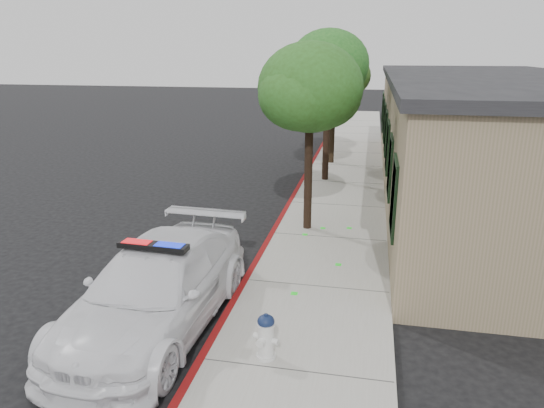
{
  "coord_description": "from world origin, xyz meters",
  "views": [
    {
      "loc": [
        2.59,
        -9.63,
        5.0
      ],
      "look_at": [
        0.16,
        2.47,
        1.16
      ],
      "focal_mm": 32.57,
      "sensor_mm": 36.0,
      "label": 1
    }
  ],
  "objects_px": {
    "fire_hydrant": "(266,336)",
    "street_tree_mid": "(329,67)",
    "clapboard_building": "(488,135)",
    "police_car": "(156,288)",
    "street_tree_near": "(311,92)",
    "street_tree_far": "(335,72)"
  },
  "relations": [
    {
      "from": "police_car",
      "to": "street_tree_near",
      "type": "distance_m",
      "value": 6.76
    },
    {
      "from": "clapboard_building",
      "to": "street_tree_mid",
      "type": "bearing_deg",
      "value": 176.45
    },
    {
      "from": "police_car",
      "to": "fire_hydrant",
      "type": "xyz_separation_m",
      "value": [
        2.24,
        -0.8,
        -0.24
      ]
    },
    {
      "from": "street_tree_near",
      "to": "police_car",
      "type": "bearing_deg",
      "value": -110.68
    },
    {
      "from": "police_car",
      "to": "street_tree_far",
      "type": "bearing_deg",
      "value": 84.68
    },
    {
      "from": "clapboard_building",
      "to": "fire_hydrant",
      "type": "distance_m",
      "value": 13.11
    },
    {
      "from": "clapboard_building",
      "to": "fire_hydrant",
      "type": "height_order",
      "value": "clapboard_building"
    },
    {
      "from": "clapboard_building",
      "to": "police_car",
      "type": "relative_size",
      "value": 3.78
    },
    {
      "from": "street_tree_mid",
      "to": "street_tree_far",
      "type": "bearing_deg",
      "value": 90.07
    },
    {
      "from": "police_car",
      "to": "fire_hydrant",
      "type": "distance_m",
      "value": 2.39
    },
    {
      "from": "clapboard_building",
      "to": "fire_hydrant",
      "type": "xyz_separation_m",
      "value": [
        -5.58,
        -11.75,
        -1.58
      ]
    },
    {
      "from": "street_tree_mid",
      "to": "police_car",
      "type": "bearing_deg",
      "value": -100.29
    },
    {
      "from": "clapboard_building",
      "to": "street_tree_near",
      "type": "xyz_separation_m",
      "value": [
        -5.72,
        -5.38,
        1.84
      ]
    },
    {
      "from": "police_car",
      "to": "street_tree_near",
      "type": "height_order",
      "value": "street_tree_near"
    },
    {
      "from": "street_tree_near",
      "to": "street_tree_mid",
      "type": "height_order",
      "value": "street_tree_mid"
    },
    {
      "from": "police_car",
      "to": "street_tree_mid",
      "type": "xyz_separation_m",
      "value": [
        2.05,
        11.31,
        3.63
      ]
    },
    {
      "from": "clapboard_building",
      "to": "street_tree_near",
      "type": "relative_size",
      "value": 4.08
    },
    {
      "from": "street_tree_mid",
      "to": "fire_hydrant",
      "type": "bearing_deg",
      "value": -89.1
    },
    {
      "from": "police_car",
      "to": "fire_hydrant",
      "type": "height_order",
      "value": "police_car"
    },
    {
      "from": "fire_hydrant",
      "to": "street_tree_mid",
      "type": "height_order",
      "value": "street_tree_mid"
    },
    {
      "from": "clapboard_building",
      "to": "police_car",
      "type": "xyz_separation_m",
      "value": [
        -7.83,
        -10.96,
        -1.34
      ]
    },
    {
      "from": "fire_hydrant",
      "to": "street_tree_near",
      "type": "relative_size",
      "value": 0.16
    }
  ]
}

